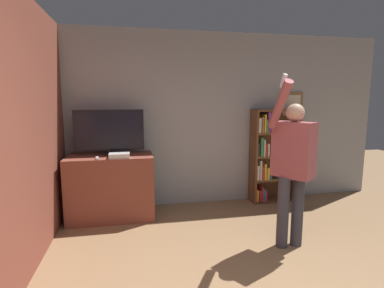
# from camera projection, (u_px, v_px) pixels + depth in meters

# --- Properties ---
(wall_back) EXTENTS (6.09, 0.09, 2.70)m
(wall_back) POSITION_uv_depth(u_px,v_px,m) (201.00, 120.00, 4.75)
(wall_back) COLOR #9EA3A8
(wall_back) RESTS_ON ground_plane
(wall_side_brick) EXTENTS (0.06, 4.76, 2.70)m
(wall_side_brick) POSITION_uv_depth(u_px,v_px,m) (23.00, 134.00, 2.78)
(wall_side_brick) COLOR brown
(wall_side_brick) RESTS_ON ground_plane
(tv_ledge) EXTENTS (1.17, 0.60, 0.90)m
(tv_ledge) POSITION_uv_depth(u_px,v_px,m) (111.00, 187.00, 4.21)
(tv_ledge) COLOR brown
(tv_ledge) RESTS_ON ground_plane
(television) EXTENTS (0.95, 0.22, 0.63)m
(television) POSITION_uv_depth(u_px,v_px,m) (109.00, 132.00, 4.18)
(television) COLOR black
(television) RESTS_ON tv_ledge
(game_console) EXTENTS (0.27, 0.20, 0.06)m
(game_console) POSITION_uv_depth(u_px,v_px,m) (119.00, 155.00, 4.00)
(game_console) COLOR white
(game_console) RESTS_ON tv_ledge
(remote_loose) EXTENTS (0.05, 0.14, 0.02)m
(remote_loose) POSITION_uv_depth(u_px,v_px,m) (97.00, 158.00, 3.91)
(remote_loose) COLOR white
(remote_loose) RESTS_ON tv_ledge
(bookshelf) EXTENTS (0.77, 0.28, 1.51)m
(bookshelf) POSITION_uv_depth(u_px,v_px,m) (270.00, 156.00, 4.88)
(bookshelf) COLOR brown
(bookshelf) RESTS_ON ground_plane
(person) EXTENTS (0.57, 0.55, 1.92)m
(person) POSITION_uv_depth(u_px,v_px,m) (293.00, 162.00, 3.30)
(person) COLOR #383842
(person) RESTS_ON ground_plane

